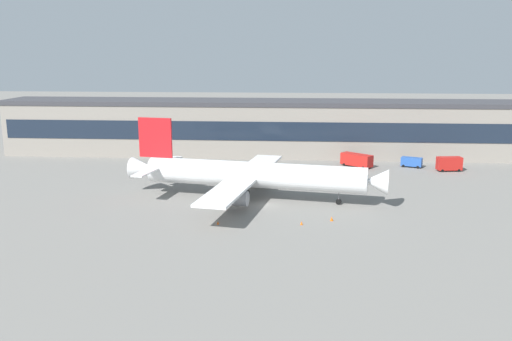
{
  "coord_description": "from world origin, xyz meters",
  "views": [
    {
      "loc": [
        5.06,
        -99.98,
        28.94
      ],
      "look_at": [
        -2.9,
        8.43,
        5.0
      ],
      "focal_mm": 37.58,
      "sensor_mm": 36.0,
      "label": 1
    }
  ],
  "objects": [
    {
      "name": "stair_truck",
      "position": [
        43.75,
        34.06,
        1.98
      ],
      "size": [
        6.27,
        3.2,
        3.55
      ],
      "color": "red",
      "rests_on": "ground_plane"
    },
    {
      "name": "traffic_cone_0",
      "position": [
        11.75,
        -9.05,
        0.37
      ],
      "size": [
        0.59,
        0.59,
        0.74
      ],
      "primitive_type": "cone",
      "color": "#F2590C",
      "rests_on": "ground_plane"
    },
    {
      "name": "airliner",
      "position": [
        -3.8,
        4.59,
        4.97
      ],
      "size": [
        53.1,
        45.61,
        15.86
      ],
      "color": "white",
      "rests_on": "ground_plane"
    },
    {
      "name": "traffic_cone_1",
      "position": [
        -7.96,
        -12.47,
        0.28
      ],
      "size": [
        0.44,
        0.44,
        0.55
      ],
      "primitive_type": "cone",
      "color": "#F2590C",
      "rests_on": "ground_plane"
    },
    {
      "name": "fuel_truck",
      "position": [
        21.0,
        37.75,
        1.88
      ],
      "size": [
        8.2,
        7.6,
        3.35
      ],
      "color": "red",
      "rests_on": "ground_plane"
    },
    {
      "name": "crew_van",
      "position": [
        35.15,
        38.11,
        1.46
      ],
      "size": [
        5.65,
        4.02,
        2.55
      ],
      "color": "#2651A5",
      "rests_on": "ground_plane"
    },
    {
      "name": "terminal_building",
      "position": [
        0.0,
        53.33,
        7.86
      ],
      "size": [
        158.88,
        17.13,
        15.68
      ],
      "color": "gray",
      "rests_on": "ground_plane"
    },
    {
      "name": "traffic_cone_2",
      "position": [
        6.43,
        -11.69,
        0.3
      ],
      "size": [
        0.49,
        0.49,
        0.61
      ],
      "primitive_type": "cone",
      "color": "#F2590C",
      "rests_on": "ground_plane"
    },
    {
      "name": "ground_plane",
      "position": [
        0.0,
        0.0,
        0.0
      ],
      "size": [
        600.0,
        600.0,
        0.0
      ],
      "primitive_type": "plane",
      "color": "slate"
    }
  ]
}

